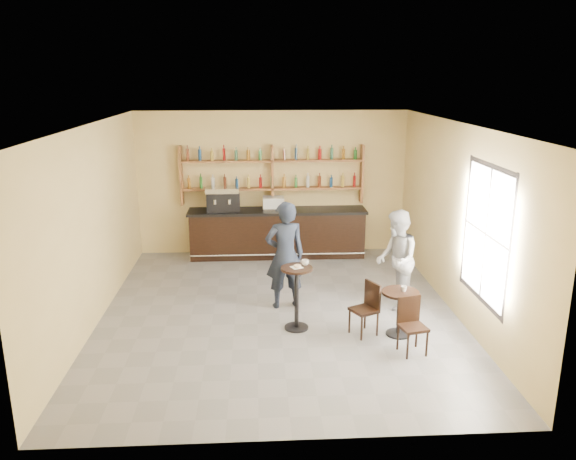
{
  "coord_description": "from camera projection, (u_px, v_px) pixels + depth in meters",
  "views": [
    {
      "loc": [
        -0.36,
        -8.91,
        3.96
      ],
      "look_at": [
        0.2,
        0.8,
        1.25
      ],
      "focal_mm": 35.0,
      "sensor_mm": 36.0,
      "label": 1
    }
  ],
  "objects": [
    {
      "name": "wall_back",
      "position": [
        272.0,
        183.0,
        12.59
      ],
      "size": [
        7.0,
        0.0,
        7.0
      ],
      "primitive_type": "plane",
      "rotation": [
        1.57,
        0.0,
        0.0
      ],
      "color": "#DFC37F",
      "rests_on": "floor"
    },
    {
      "name": "pastry_case",
      "position": [
        273.0,
        203.0,
        12.36
      ],
      "size": [
        0.51,
        0.42,
        0.29
      ],
      "primitive_type": null,
      "rotation": [
        0.0,
        0.0,
        0.09
      ],
      "color": "silver",
      "rests_on": "bar_counter"
    },
    {
      "name": "shelf_unit",
      "position": [
        272.0,
        175.0,
        12.41
      ],
      "size": [
        4.0,
        0.26,
        1.4
      ],
      "primitive_type": null,
      "color": "brown",
      "rests_on": "wall_back"
    },
    {
      "name": "pedestal_table",
      "position": [
        297.0,
        298.0,
        8.92
      ],
      "size": [
        0.65,
        0.65,
        1.04
      ],
      "primitive_type": null,
      "rotation": [
        0.0,
        0.0,
        0.36
      ],
      "color": "black",
      "rests_on": "floor"
    },
    {
      "name": "chair_south",
      "position": [
        413.0,
        327.0,
        8.15
      ],
      "size": [
        0.43,
        0.43,
        0.84
      ],
      "primitive_type": null,
      "rotation": [
        0.0,
        0.0,
        0.22
      ],
      "color": "black",
      "rests_on": "floor"
    },
    {
      "name": "man_main",
      "position": [
        285.0,
        255.0,
        9.67
      ],
      "size": [
        0.76,
        0.56,
        1.9
      ],
      "primitive_type": "imported",
      "rotation": [
        0.0,
        0.0,
        3.3
      ],
      "color": "black",
      "rests_on": "floor"
    },
    {
      "name": "window_pane",
      "position": [
        486.0,
        234.0,
        8.21
      ],
      "size": [
        0.0,
        2.0,
        2.0
      ],
      "primitive_type": "plane",
      "rotation": [
        1.57,
        0.0,
        -1.57
      ],
      "color": "white",
      "rests_on": "wall_right"
    },
    {
      "name": "chair_west",
      "position": [
        364.0,
        309.0,
        8.74
      ],
      "size": [
        0.49,
        0.49,
        0.84
      ],
      "primitive_type": null,
      "rotation": [
        0.0,
        0.0,
        -1.09
      ],
      "color": "black",
      "rests_on": "floor"
    },
    {
      "name": "wall_left",
      "position": [
        93.0,
        225.0,
        9.06
      ],
      "size": [
        0.0,
        7.0,
        7.0
      ],
      "primitive_type": "plane",
      "rotation": [
        1.57,
        0.0,
        1.57
      ],
      "color": "#DFC37F",
      "rests_on": "floor"
    },
    {
      "name": "wall_right",
      "position": [
        457.0,
        220.0,
        9.39
      ],
      "size": [
        0.0,
        7.0,
        7.0
      ],
      "primitive_type": "plane",
      "rotation": [
        1.57,
        0.0,
        -1.57
      ],
      "color": "#DFC37F",
      "rests_on": "floor"
    },
    {
      "name": "cafe_table",
      "position": [
        399.0,
        313.0,
        8.74
      ],
      "size": [
        0.71,
        0.71,
        0.73
      ],
      "primitive_type": null,
      "rotation": [
        0.0,
        0.0,
        0.27
      ],
      "color": "black",
      "rests_on": "floor"
    },
    {
      "name": "napkin",
      "position": [
        297.0,
        267.0,
        8.78
      ],
      "size": [
        0.22,
        0.22,
        0.0
      ],
      "primitive_type": "cube",
      "rotation": [
        0.0,
        0.0,
        0.45
      ],
      "color": "white",
      "rests_on": "pedestal_table"
    },
    {
      "name": "cup_pedestal",
      "position": [
        305.0,
        262.0,
        8.87
      ],
      "size": [
        0.15,
        0.15,
        0.09
      ],
      "primitive_type": "imported",
      "rotation": [
        0.0,
        0.0,
        0.4
      ],
      "color": "white",
      "rests_on": "pedestal_table"
    },
    {
      "name": "liquor_bottles",
      "position": [
        272.0,
        167.0,
        12.36
      ],
      "size": [
        3.68,
        0.1,
        1.0
      ],
      "primitive_type": null,
      "color": "#8C5919",
      "rests_on": "shelf_unit"
    },
    {
      "name": "window_frame",
      "position": [
        486.0,
        234.0,
        8.21
      ],
      "size": [
        0.04,
        1.7,
        2.1
      ],
      "primitive_type": null,
      "color": "black",
      "rests_on": "wall_right"
    },
    {
      "name": "espresso_machine",
      "position": [
        223.0,
        199.0,
        12.27
      ],
      "size": [
        0.76,
        0.53,
        0.52
      ],
      "primitive_type": null,
      "rotation": [
        0.0,
        0.0,
        0.09
      ],
      "color": "black",
      "rests_on": "bar_counter"
    },
    {
      "name": "bar_counter",
      "position": [
        277.0,
        233.0,
        12.55
      ],
      "size": [
        3.93,
        0.77,
        1.07
      ],
      "primitive_type": null,
      "color": "black",
      "rests_on": "floor"
    },
    {
      "name": "cup_cafe",
      "position": [
        404.0,
        289.0,
        8.63
      ],
      "size": [
        0.11,
        0.11,
        0.08
      ],
      "primitive_type": "imported",
      "rotation": [
        0.0,
        0.0,
        -0.29
      ],
      "color": "white",
      "rests_on": "cafe_table"
    },
    {
      "name": "floor",
      "position": [
        279.0,
        312.0,
        9.66
      ],
      "size": [
        7.0,
        7.0,
        0.0
      ],
      "primitive_type": "plane",
      "color": "slate",
      "rests_on": "ground"
    },
    {
      "name": "donut",
      "position": [
        297.0,
        266.0,
        8.77
      ],
      "size": [
        0.15,
        0.15,
        0.04
      ],
      "primitive_type": "torus",
      "rotation": [
        0.0,
        0.0,
        -0.33
      ],
      "color": "#D0904C",
      "rests_on": "napkin"
    },
    {
      "name": "wall_front",
      "position": [
        292.0,
        308.0,
        5.86
      ],
      "size": [
        7.0,
        0.0,
        7.0
      ],
      "primitive_type": "plane",
      "rotation": [
        -1.57,
        0.0,
        0.0
      ],
      "color": "#DFC37F",
      "rests_on": "floor"
    },
    {
      "name": "patron_second",
      "position": [
        396.0,
        259.0,
        9.7
      ],
      "size": [
        0.74,
        0.91,
        1.73
      ],
      "primitive_type": "imported",
      "rotation": [
        0.0,
        0.0,
        -1.68
      ],
      "color": "#AEAEB3",
      "rests_on": "floor"
    },
    {
      "name": "ceiling",
      "position": [
        278.0,
        124.0,
        8.8
      ],
      "size": [
        7.0,
        7.0,
        0.0
      ],
      "primitive_type": "plane",
      "rotation": [
        3.14,
        0.0,
        0.0
      ],
      "color": "white",
      "rests_on": "wall_back"
    }
  ]
}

